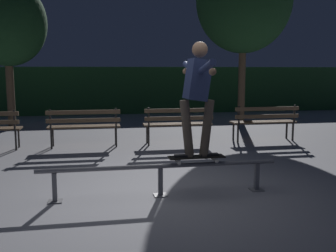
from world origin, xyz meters
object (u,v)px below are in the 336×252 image
at_px(park_bench_left_center, 84,123).
at_px(park_bench_rightmost, 265,119).
at_px(tree_far_left, 7,23).
at_px(park_bench_right_center, 178,121).
at_px(grind_rail, 160,172).
at_px(skateboarder, 197,89).
at_px(tree_far_right, 244,0).
at_px(skateboard, 197,157).

distance_m(park_bench_left_center, park_bench_rightmost, 4.29).
bearing_deg(tree_far_left, park_bench_right_center, -37.16).
bearing_deg(grind_rail, park_bench_rightmost, 49.35).
height_order(skateboarder, tree_far_right, tree_far_right).
relative_size(skateboarder, park_bench_rightmost, 0.97).
relative_size(skateboarder, park_bench_left_center, 0.97).
bearing_deg(park_bench_right_center, park_bench_rightmost, 0.00).
bearing_deg(park_bench_left_center, grind_rail, -73.24).
height_order(park_bench_right_center, tree_far_right, tree_far_right).
height_order(skateboarder, park_bench_right_center, skateboarder).
bearing_deg(tree_far_right, grind_rail, -119.01).
xyz_separation_m(skateboarder, tree_far_right, (3.21, 6.70, 2.38)).
distance_m(grind_rail, tree_far_right, 8.43).
bearing_deg(park_bench_rightmost, tree_far_left, 153.15).
height_order(skateboard, skateboarder, skateboarder).
height_order(park_bench_left_center, park_bench_right_center, same).
height_order(skateboarder, park_bench_rightmost, skateboarder).
bearing_deg(park_bench_left_center, tree_far_right, 31.91).
xyz_separation_m(grind_rail, tree_far_left, (-3.28, 6.96, 2.70)).
xyz_separation_m(tree_far_right, tree_far_left, (-6.99, 0.26, -0.80)).
bearing_deg(grind_rail, park_bench_right_center, 74.42).
bearing_deg(park_bench_rightmost, park_bench_left_center, 180.00).
bearing_deg(park_bench_right_center, skateboard, -98.06).
distance_m(grind_rail, park_bench_right_center, 3.84).
xyz_separation_m(park_bench_left_center, park_bench_right_center, (2.14, 0.00, 0.00)).
relative_size(grind_rail, tree_far_right, 0.60).
relative_size(grind_rail, tree_far_left, 0.77).
distance_m(grind_rail, skateboarder, 1.23).
bearing_deg(skateboarder, park_bench_rightmost, 54.22).
distance_m(park_bench_right_center, tree_far_right, 5.21).
height_order(park_bench_left_center, tree_far_left, tree_far_left).
distance_m(park_bench_left_center, park_bench_right_center, 2.14).
relative_size(skateboard, park_bench_rightmost, 0.49).
distance_m(skateboard, skateboarder, 0.94).
distance_m(park_bench_right_center, park_bench_rightmost, 2.14).
distance_m(skateboard, tree_far_right, 8.14).
bearing_deg(skateboarder, tree_far_left, 118.55).
bearing_deg(tree_far_left, tree_far_right, -2.12).
height_order(skateboarder, park_bench_left_center, skateboarder).
distance_m(skateboard, park_bench_right_center, 3.73).
height_order(skateboard, park_bench_right_center, park_bench_right_center).
relative_size(park_bench_left_center, tree_far_left, 0.37).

